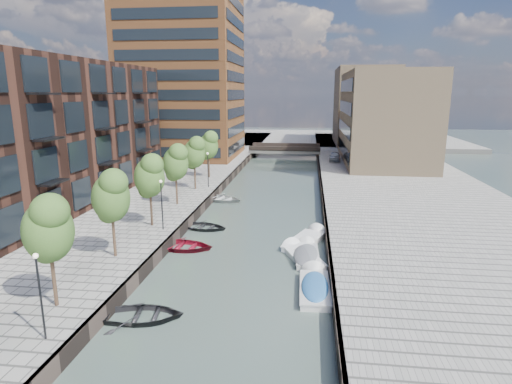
% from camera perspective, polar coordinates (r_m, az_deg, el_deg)
% --- Properties ---
extents(water, '(300.00, 300.00, 0.00)m').
position_cam_1_polar(water, '(49.73, 1.76, -0.70)').
color(water, '#38473F').
rests_on(water, ground).
extents(quay_right, '(20.00, 140.00, 1.00)m').
position_cam_1_polar(quay_right, '(50.75, 20.06, -0.64)').
color(quay_right, gray).
rests_on(quay_right, ground).
extents(quay_wall_left, '(0.25, 140.00, 1.00)m').
position_cam_1_polar(quay_wall_left, '(50.53, -5.14, 0.06)').
color(quay_wall_left, '#332823').
rests_on(quay_wall_left, ground).
extents(quay_wall_right, '(0.25, 140.00, 1.00)m').
position_cam_1_polar(quay_wall_right, '(49.44, 8.82, -0.34)').
color(quay_wall_right, '#332823').
rests_on(quay_wall_right, ground).
extents(far_closure, '(80.00, 40.00, 1.00)m').
position_cam_1_polar(far_closure, '(108.77, 4.75, 7.10)').
color(far_closure, gray).
rests_on(far_closure, ground).
extents(apartment_block, '(8.00, 38.00, 14.00)m').
position_cam_1_polar(apartment_block, '(45.42, -25.70, 6.94)').
color(apartment_block, black).
rests_on(apartment_block, quay_left).
extents(tower, '(18.00, 18.00, 30.00)m').
position_cam_1_polar(tower, '(76.27, -9.62, 16.06)').
color(tower, brown).
rests_on(tower, quay_left).
extents(tan_block_near, '(12.00, 25.00, 14.00)m').
position_cam_1_polar(tan_block_near, '(71.13, 16.67, 9.47)').
color(tan_block_near, '#A08462').
rests_on(tan_block_near, quay_right).
extents(tan_block_far, '(12.00, 20.00, 16.00)m').
position_cam_1_polar(tan_block_far, '(96.81, 14.22, 11.05)').
color(tan_block_far, '#A08462').
rests_on(tan_block_far, quay_right).
extents(bridge, '(13.00, 6.00, 1.30)m').
position_cam_1_polar(bridge, '(80.89, 3.90, 5.66)').
color(bridge, gray).
rests_on(bridge, ground).
extents(tree_1, '(2.50, 2.50, 5.95)m').
position_cam_1_polar(tree_1, '(23.98, -26.01, -4.20)').
color(tree_1, '#382619').
rests_on(tree_1, quay_left).
extents(tree_2, '(2.50, 2.50, 5.95)m').
position_cam_1_polar(tree_2, '(29.85, -18.80, -0.33)').
color(tree_2, '#382619').
rests_on(tree_2, quay_left).
extents(tree_3, '(2.50, 2.50, 5.95)m').
position_cam_1_polar(tree_3, '(36.13, -14.04, 2.24)').
color(tree_3, '#382619').
rests_on(tree_3, quay_left).
extents(tree_4, '(2.50, 2.50, 5.95)m').
position_cam_1_polar(tree_4, '(42.63, -10.70, 4.02)').
color(tree_4, '#382619').
rests_on(tree_4, quay_left).
extents(tree_5, '(2.50, 2.50, 5.95)m').
position_cam_1_polar(tree_5, '(49.27, -8.24, 5.33)').
color(tree_5, '#382619').
rests_on(tree_5, quay_left).
extents(tree_6, '(2.50, 2.50, 5.95)m').
position_cam_1_polar(tree_6, '(56.00, -6.36, 6.31)').
color(tree_6, '#382619').
rests_on(tree_6, quay_left).
extents(lamp_0, '(0.24, 0.24, 4.12)m').
position_cam_1_polar(lamp_0, '(21.55, -26.91, -11.29)').
color(lamp_0, black).
rests_on(lamp_0, quay_left).
extents(lamp_1, '(0.24, 0.24, 4.12)m').
position_cam_1_polar(lamp_1, '(35.14, -12.48, -0.98)').
color(lamp_1, black).
rests_on(lamp_1, quay_left).
extents(lamp_2, '(0.24, 0.24, 4.12)m').
position_cam_1_polar(lamp_2, '(50.18, -6.44, 3.45)').
color(lamp_2, black).
rests_on(lamp_2, quay_left).
extents(sloop_1, '(4.96, 3.86, 0.94)m').
position_cam_1_polar(sloop_1, '(24.77, -14.97, -16.07)').
color(sloop_1, black).
rests_on(sloop_1, ground).
extents(sloop_2, '(5.14, 3.86, 1.01)m').
position_cam_1_polar(sloop_2, '(34.06, -9.74, -7.51)').
color(sloop_2, maroon).
rests_on(sloop_2, ground).
extents(sloop_3, '(6.04, 5.21, 1.05)m').
position_cam_1_polar(sloop_3, '(48.13, -4.68, -1.21)').
color(sloop_3, '#B5B4B3').
rests_on(sloop_3, ground).
extents(sloop_4, '(4.83, 3.84, 0.90)m').
position_cam_1_polar(sloop_4, '(38.60, -7.03, -4.91)').
color(sloop_4, black).
rests_on(sloop_4, ground).
extents(motorboat_1, '(3.45, 5.17, 1.64)m').
position_cam_1_polar(motorboat_1, '(31.91, 6.09, -8.45)').
color(motorboat_1, white).
rests_on(motorboat_1, ground).
extents(motorboat_2, '(3.70, 5.69, 1.80)m').
position_cam_1_polar(motorboat_2, '(35.39, 6.90, -6.42)').
color(motorboat_2, white).
rests_on(motorboat_2, ground).
extents(motorboat_3, '(1.91, 5.26, 1.74)m').
position_cam_1_polar(motorboat_3, '(27.30, 7.81, -12.34)').
color(motorboat_3, silver).
rests_on(motorboat_3, ground).
extents(motorboat_4, '(1.88, 4.90, 1.61)m').
position_cam_1_polar(motorboat_4, '(32.24, 6.82, -8.25)').
color(motorboat_4, '#B9B9B7').
rests_on(motorboat_4, ground).
extents(car, '(2.10, 4.44, 1.47)m').
position_cam_1_polar(car, '(70.93, 10.47, 4.70)').
color(car, '#BABDC0').
rests_on(car, quay_right).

